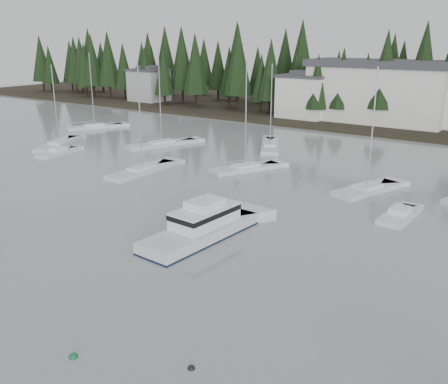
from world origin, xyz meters
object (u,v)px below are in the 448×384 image
object	(u,v)px
sailboat_2	(162,145)
sailboat_3	(245,170)
cabin_cruiser_center	(202,229)
sailboat_6	(143,172)
sailboat_5	(59,145)
house_west	(305,95)
runabout_0	(58,153)
house_far_west	(149,84)
sailboat_1	(95,128)
sailboat_11	(367,191)
harbor_inn	(390,93)
runabout_1	(399,217)
sailboat_4	(270,147)

from	to	relation	value
sailboat_2	sailboat_3	size ratio (longest dim) A/B	1.12
cabin_cruiser_center	sailboat_6	bearing A→B (deg)	60.32
sailboat_5	sailboat_6	size ratio (longest dim) A/B	0.94
house_west	runabout_0	world-z (taller)	house_west
sailboat_6	house_far_west	bearing A→B (deg)	40.78
sailboat_5	sailboat_6	bearing A→B (deg)	-127.36
sailboat_1	sailboat_6	distance (m)	32.30
cabin_cruiser_center	sailboat_6	distance (m)	21.49
sailboat_6	sailboat_11	world-z (taller)	sailboat_11
sailboat_5	sailboat_6	world-z (taller)	sailboat_6
sailboat_5	harbor_inn	bearing A→B (deg)	-63.27
house_west	runabout_1	xyz separation A→B (m)	(31.31, -44.40, -4.52)
sailboat_6	runabout_0	distance (m)	15.97
cabin_cruiser_center	sailboat_2	distance (m)	35.72
cabin_cruiser_center	sailboat_4	bearing A→B (deg)	24.89
house_west	runabout_1	bearing A→B (deg)	-54.81
sailboat_11	runabout_1	distance (m)	7.89
sailboat_11	harbor_inn	bearing A→B (deg)	33.39
sailboat_2	sailboat_11	size ratio (longest dim) A/B	1.13
sailboat_4	harbor_inn	bearing A→B (deg)	-44.50
cabin_cruiser_center	sailboat_6	world-z (taller)	sailboat_6
harbor_inn	sailboat_4	world-z (taller)	sailboat_4
runabout_0	house_far_west	bearing A→B (deg)	21.72
cabin_cruiser_center	sailboat_1	xyz separation A→B (m)	(-45.51, 28.63, -0.64)
house_far_west	sailboat_4	bearing A→B (deg)	-29.07
house_far_west	sailboat_4	world-z (taller)	sailboat_4
cabin_cruiser_center	runabout_1	size ratio (longest dim) A/B	1.89
sailboat_11	house_west	bearing A→B (deg)	52.74
house_far_west	sailboat_2	xyz separation A→B (m)	(35.62, -35.50, -4.32)
sailboat_4	runabout_0	distance (m)	29.57
cabin_cruiser_center	sailboat_3	distance (m)	21.39
sailboat_6	harbor_inn	bearing A→B (deg)	-16.62
house_west	sailboat_2	world-z (taller)	sailboat_2
sailboat_3	runabout_0	size ratio (longest dim) A/B	1.99
house_west	sailboat_3	world-z (taller)	sailboat_3
house_west	sailboat_6	size ratio (longest dim) A/B	0.74
harbor_inn	cabin_cruiser_center	world-z (taller)	harbor_inn
sailboat_1	runabout_0	distance (m)	20.23
house_far_west	runabout_0	xyz separation A→B (m)	(27.84, -47.79, -4.27)
sailboat_5	runabout_0	xyz separation A→B (m)	(4.70, -3.74, 0.07)
runabout_0	house_west	bearing A→B (deg)	-25.69
sailboat_5	cabin_cruiser_center	bearing A→B (deg)	-138.84
cabin_cruiser_center	sailboat_11	xyz separation A→B (m)	(6.53, 19.53, -0.64)
house_far_west	sailboat_3	xyz separation A→B (m)	(53.22, -40.26, -4.33)
harbor_inn	sailboat_6	bearing A→B (deg)	-105.01
sailboat_5	runabout_1	xyz separation A→B (m)	(50.17, -2.35, 0.07)
house_west	cabin_cruiser_center	size ratio (longest dim) A/B	0.85
sailboat_11	runabout_0	size ratio (longest dim) A/B	1.96
sailboat_2	sailboat_4	bearing A→B (deg)	-38.74
sailboat_1	sailboat_2	size ratio (longest dim) A/B	0.89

